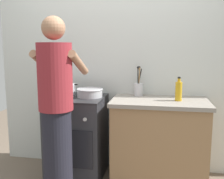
{
  "coord_description": "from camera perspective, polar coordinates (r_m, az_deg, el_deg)",
  "views": [
    {
      "loc": [
        0.54,
        -2.56,
        1.44
      ],
      "look_at": [
        0.05,
        0.12,
        1.0
      ],
      "focal_mm": 41.96,
      "sensor_mm": 36.0,
      "label": 1
    }
  ],
  "objects": [
    {
      "name": "back_wall",
      "position": [
        3.08,
        4.03,
        5.62
      ],
      "size": [
        3.2,
        0.1,
        2.5
      ],
      "color": "silver",
      "rests_on": "ground"
    },
    {
      "name": "mixing_bowl",
      "position": [
        2.89,
        -4.86,
        -0.63
      ],
      "size": [
        0.29,
        0.29,
        0.09
      ],
      "color": "#B7B7BC",
      "rests_on": "stove_range"
    },
    {
      "name": "stove_range",
      "position": [
        3.02,
        -7.52,
        -10.07
      ],
      "size": [
        0.6,
        0.62,
        0.9
      ],
      "color": "#2D2D33",
      "rests_on": "ground"
    },
    {
      "name": "person",
      "position": [
        2.36,
        -12.0,
        -5.25
      ],
      "size": [
        0.41,
        0.5,
        1.7
      ],
      "color": "black",
      "rests_on": "ground"
    },
    {
      "name": "oil_bottle",
      "position": [
        2.74,
        14.32,
        -0.28
      ],
      "size": [
        0.07,
        0.07,
        0.25
      ],
      "color": "gold",
      "rests_on": "countertop"
    },
    {
      "name": "utensil_crock",
      "position": [
        2.96,
        5.83,
        0.41
      ],
      "size": [
        0.1,
        0.1,
        0.33
      ],
      "color": "silver",
      "rests_on": "countertop"
    },
    {
      "name": "countertop",
      "position": [
        2.88,
        10.12,
        -11.0
      ],
      "size": [
        1.0,
        0.6,
        0.9
      ],
      "color": "#99724C",
      "rests_on": "ground"
    },
    {
      "name": "pot",
      "position": [
        2.97,
        -10.08,
        -0.09
      ],
      "size": [
        0.28,
        0.22,
        0.14
      ],
      "color": "#B2B2B7",
      "rests_on": "stove_range"
    }
  ]
}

